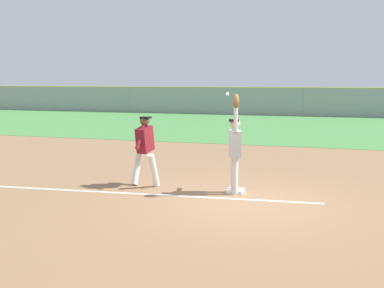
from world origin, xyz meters
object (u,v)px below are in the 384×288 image
object	(u,v)px
baseball	(228,94)
parked_car_black	(193,102)
fielder	(235,145)
parked_car_green	(263,103)
first_base	(235,191)
runner	(145,146)
parked_car_silver	(338,105)

from	to	relation	value
baseball	parked_car_black	distance (m)	28.34
fielder	parked_car_green	bearing A→B (deg)	-97.43
first_base	parked_car_green	size ratio (longest dim) A/B	0.09
runner	parked_car_green	xyz separation A→B (m)	(-0.85, 27.28, -0.32)
runner	parked_car_green	world-z (taller)	runner
fielder	parked_car_silver	bearing A→B (deg)	-109.53
first_base	parked_car_silver	size ratio (longest dim) A/B	0.09
fielder	parked_car_green	distance (m)	27.59
runner	baseball	xyz separation A→B (m)	(1.97, 0.28, 1.26)
parked_car_black	first_base	bearing A→B (deg)	-76.28
first_base	parked_car_silver	bearing A→B (deg)	84.30
runner	parked_car_silver	distance (m)	27.04
parked_car_green	parked_car_silver	xyz separation A→B (m)	(5.74, -0.70, 0.00)
first_base	baseball	distance (m)	2.25
baseball	parked_car_silver	xyz separation A→B (m)	(2.93, 26.31, -1.58)
baseball	parked_car_silver	distance (m)	26.52
first_base	parked_car_black	world-z (taller)	parked_car_black
runner	parked_car_black	world-z (taller)	runner
first_base	baseball	xyz separation A→B (m)	(-0.27, 0.32, 2.21)
fielder	first_base	bearing A→B (deg)	-104.57
fielder	parked_car_black	bearing A→B (deg)	-85.68
fielder	parked_car_green	xyz separation A→B (m)	(-3.08, 27.42, -0.45)
first_base	runner	size ratio (longest dim) A/B	0.22
fielder	runner	xyz separation A→B (m)	(-2.24, 0.13, -0.12)
first_base	parked_car_green	xyz separation A→B (m)	(-3.08, 27.32, 0.63)
fielder	parked_car_black	size ratio (longest dim) A/B	0.50
parked_car_silver	runner	bearing A→B (deg)	-102.38
runner	baseball	size ratio (longest dim) A/B	23.24
first_base	parked_car_green	world-z (taller)	parked_car_green
baseball	parked_car_green	size ratio (longest dim) A/B	0.02
first_base	baseball	size ratio (longest dim) A/B	5.14
first_base	fielder	xyz separation A→B (m)	(-0.00, -0.10, 1.08)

